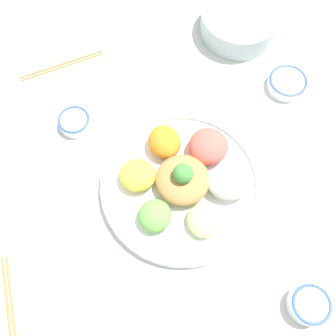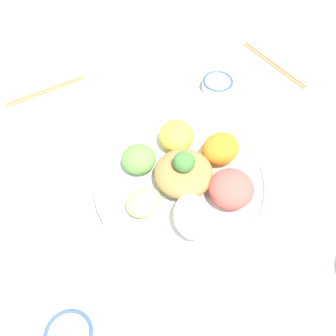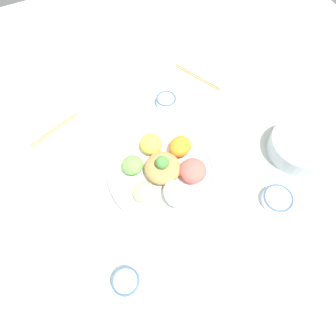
% 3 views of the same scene
% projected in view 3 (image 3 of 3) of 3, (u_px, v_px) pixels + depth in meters
% --- Properties ---
extents(ground_plane, '(2.40, 2.40, 0.00)m').
position_uv_depth(ground_plane, '(164.00, 171.00, 1.03)').
color(ground_plane, silver).
extents(salad_platter, '(0.39, 0.39, 0.11)m').
position_uv_depth(salad_platter, '(164.00, 170.00, 1.00)').
color(salad_platter, white).
rests_on(salad_platter, ground_plane).
extents(sauce_bowl_red, '(0.08, 0.08, 0.03)m').
position_uv_depth(sauce_bowl_red, '(166.00, 100.00, 1.15)').
color(sauce_bowl_red, white).
rests_on(sauce_bowl_red, ground_plane).
extents(rice_bowl_blue, '(0.08, 0.08, 0.05)m').
position_uv_depth(rice_bowl_blue, '(126.00, 282.00, 0.84)').
color(rice_bowl_blue, white).
rests_on(rice_bowl_blue, ground_plane).
extents(sauce_bowl_dark, '(0.10, 0.10, 0.03)m').
position_uv_depth(sauce_bowl_dark, '(277.00, 199.00, 0.96)').
color(sauce_bowl_dark, white).
rests_on(sauce_bowl_dark, ground_plane).
extents(side_serving_bowl, '(0.22, 0.22, 0.07)m').
position_uv_depth(side_serving_bowl, '(299.00, 145.00, 1.03)').
color(side_serving_bowl, '#A8B2BC').
rests_on(side_serving_bowl, ground_plane).
extents(chopsticks_pair_near, '(0.13, 0.22, 0.01)m').
position_uv_depth(chopsticks_pair_near, '(197.00, 77.00, 1.22)').
color(chopsticks_pair_near, '#9E6B3D').
rests_on(chopsticks_pair_near, ground_plane).
extents(chopsticks_pair_far, '(0.21, 0.09, 0.01)m').
position_uv_depth(chopsticks_pair_far, '(54.00, 129.00, 1.10)').
color(chopsticks_pair_far, '#9E6B3D').
rests_on(chopsticks_pair_far, ground_plane).
extents(serving_spoon_main, '(0.08, 0.12, 0.01)m').
position_uv_depth(serving_spoon_main, '(82.00, 184.00, 1.00)').
color(serving_spoon_main, white).
rests_on(serving_spoon_main, ground_plane).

